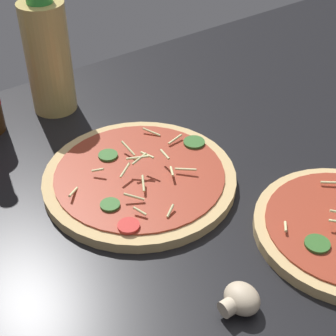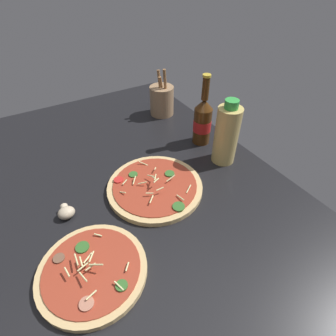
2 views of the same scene
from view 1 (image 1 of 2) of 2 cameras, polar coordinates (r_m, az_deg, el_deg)
The scene contains 4 objects.
counter_slab at distance 77.57cm, azimuth 4.39°, elevation -2.62°, with size 160.00×90.00×2.50cm.
pizza_far at distance 76.50cm, azimuth -3.16°, elevation -1.10°, with size 28.64×28.64×5.09cm.
oil_bottle at distance 91.99cm, azimuth -13.14°, elevation 11.98°, with size 7.76×7.76×22.16cm.
mushroom_left at distance 60.58cm, azimuth 8.02°, elevation -14.24°, with size 4.76×4.53×3.17cm.
Camera 1 is at (-38.84, -44.36, 51.66)cm, focal length 55.00 mm.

